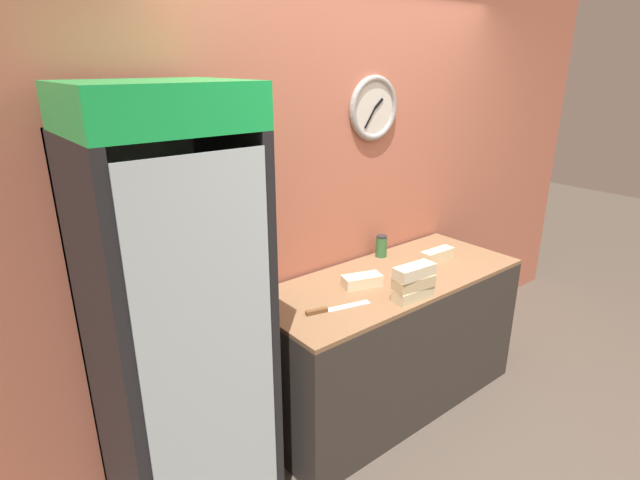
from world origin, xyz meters
TOP-DOWN VIEW (x-y plane):
  - ground_plane at (0.00, 0.00)m, footprint 14.00×14.00m
  - wall_back at (0.00, 1.31)m, footprint 5.20×0.10m
  - prep_counter at (0.00, 0.90)m, footprint 1.75×0.71m
  - beverage_cooler at (-1.36, 0.97)m, footprint 0.66×0.66m
  - sandwich_stack_bottom at (-0.13, 0.62)m, footprint 0.25×0.11m
  - sandwich_stack_middle at (-0.13, 0.62)m, footprint 0.25×0.12m
  - sandwich_stack_top at (-0.13, 0.62)m, footprint 0.25×0.11m
  - sandwich_flat_left at (-0.23, 0.92)m, footprint 0.25×0.17m
  - sandwich_flat_right at (0.45, 0.91)m, footprint 0.25×0.09m
  - chefs_knife at (-0.57, 0.81)m, footprint 0.37×0.12m
  - condiment_jar at (0.20, 1.19)m, footprint 0.08×0.08m

SIDE VIEW (x-z plane):
  - ground_plane at x=0.00m, z-range 0.00..0.00m
  - prep_counter at x=0.00m, z-range 0.00..0.88m
  - chefs_knife at x=-0.57m, z-range 0.87..0.90m
  - sandwich_stack_bottom at x=-0.13m, z-range 0.88..0.94m
  - sandwich_flat_left at x=-0.23m, z-range 0.88..0.95m
  - sandwich_flat_right at x=0.45m, z-range 0.88..0.95m
  - condiment_jar at x=0.20m, z-range 0.88..1.02m
  - sandwich_stack_middle at x=-0.13m, z-range 0.94..1.01m
  - sandwich_stack_top at x=-0.13m, z-range 1.01..1.08m
  - beverage_cooler at x=-1.36m, z-range 0.08..2.13m
  - wall_back at x=0.00m, z-range 0.00..2.70m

